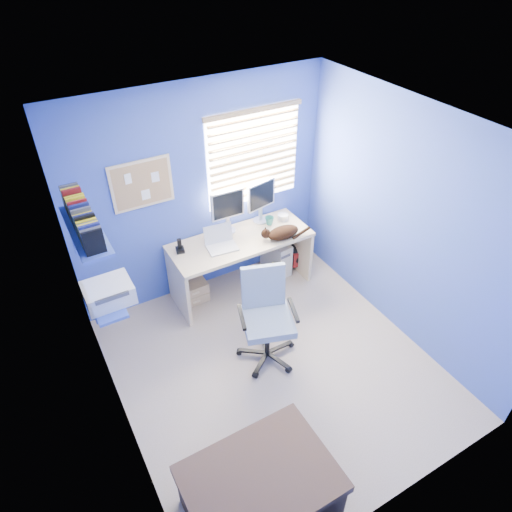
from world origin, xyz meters
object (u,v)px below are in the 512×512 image
laptop (222,240)px  desk (241,264)px  office_chair (266,327)px  tower_pc (276,255)px  cat (283,232)px

laptop → desk: bearing=17.2°
desk → office_chair: 1.08m
desk → tower_pc: bearing=10.7°
desk → laptop: 0.55m
desk → laptop: bearing=-169.2°
desk → cat: bearing=-25.5°
tower_pc → office_chair: office_chair is taller
desk → tower_pc: (0.56, 0.11, -0.14)m
tower_pc → office_chair: 1.43m
desk → office_chair: size_ratio=1.63×
desk → cat: cat is taller
cat → tower_pc: cat is taller
cat → desk: bearing=173.0°
office_chair → laptop: bearing=89.4°
laptop → tower_pc: 1.04m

